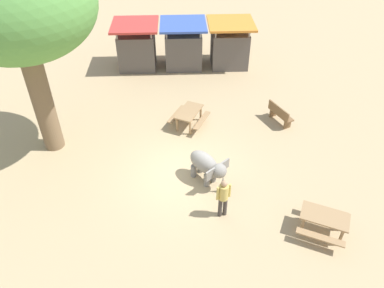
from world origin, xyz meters
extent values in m
plane|color=tan|center=(0.00, 0.00, 0.00)|extent=(60.00, 60.00, 0.00)
cylinder|color=gray|center=(1.14, -0.38, 0.26)|extent=(0.22, 0.22, 0.51)
cylinder|color=gray|center=(0.87, -0.61, 0.26)|extent=(0.22, 0.22, 0.51)
cylinder|color=gray|center=(0.68, 0.15, 0.26)|extent=(0.22, 0.22, 0.51)
cylinder|color=gray|center=(0.41, -0.08, 0.26)|extent=(0.22, 0.22, 0.51)
ellipsoid|color=gray|center=(0.77, -0.23, 0.82)|extent=(1.32, 1.39, 0.77)
sphere|color=gray|center=(1.29, -0.83, 0.91)|extent=(0.55, 0.55, 0.55)
cone|color=gray|center=(1.42, -0.98, 0.43)|extent=(0.17, 0.17, 0.86)
cube|color=gray|center=(1.51, -0.53, 0.91)|extent=(0.38, 0.34, 0.41)
cube|color=gray|center=(0.96, -1.00, 0.91)|extent=(0.38, 0.34, 0.41)
cylinder|color=#3F3833|center=(1.21, -2.10, 0.41)|extent=(0.14, 0.14, 0.82)
cylinder|color=#3F3833|center=(1.39, -2.05, 0.41)|extent=(0.14, 0.14, 0.82)
cylinder|color=tan|center=(1.30, -2.07, 1.11)|extent=(0.32, 0.32, 0.58)
sphere|color=tan|center=(1.30, -2.07, 1.51)|extent=(0.22, 0.22, 0.22)
cylinder|color=tan|center=(1.10, -2.13, 1.12)|extent=(0.09, 0.09, 0.55)
cylinder|color=tan|center=(1.50, -2.02, 1.12)|extent=(0.09, 0.09, 0.55)
cylinder|color=brown|center=(-5.39, 2.05, 2.23)|extent=(0.80, 0.80, 4.47)
ellipsoid|color=#569342|center=(-5.39, 2.05, 5.94)|extent=(5.44, 4.98, 3.85)
cube|color=brown|center=(4.54, 3.34, 0.45)|extent=(0.95, 1.44, 0.06)
cube|color=brown|center=(4.38, 3.27, 0.68)|extent=(0.64, 1.30, 0.40)
cube|color=brown|center=(4.32, 3.82, 0.21)|extent=(0.36, 0.22, 0.42)
cube|color=brown|center=(4.76, 2.86, 0.21)|extent=(0.36, 0.22, 0.42)
cube|color=#9E7A51|center=(0.36, 3.27, 0.75)|extent=(1.38, 1.70, 0.06)
cylinder|color=#9E7A51|center=(0.38, 2.59, 0.36)|extent=(0.10, 0.10, 0.72)
cylinder|color=#9E7A51|center=(-0.20, 2.87, 0.36)|extent=(0.10, 0.10, 0.72)
cylinder|color=#9E7A51|center=(0.91, 3.67, 0.36)|extent=(0.10, 0.10, 0.72)
cylinder|color=#9E7A51|center=(0.33, 3.95, 0.36)|extent=(0.10, 0.10, 0.72)
cube|color=#9E7A51|center=(0.91, 3.00, 0.44)|extent=(0.88, 1.45, 0.05)
cube|color=#9E7A51|center=(-0.20, 3.54, 0.44)|extent=(0.88, 1.45, 0.05)
cube|color=#9E7A51|center=(4.47, -2.93, 0.75)|extent=(1.70, 1.36, 0.06)
cylinder|color=#9E7A51|center=(3.79, -2.97, 0.36)|extent=(0.10, 0.10, 0.72)
cylinder|color=#9E7A51|center=(4.06, -2.39, 0.36)|extent=(0.10, 0.10, 0.72)
cylinder|color=#9E7A51|center=(4.88, -3.48, 0.36)|extent=(0.10, 0.10, 0.72)
cylinder|color=#9E7A51|center=(5.15, -2.90, 0.36)|extent=(0.10, 0.10, 0.72)
cube|color=#9E7A51|center=(4.21, -3.49, 0.44)|extent=(1.46, 0.86, 0.05)
cube|color=#9E7A51|center=(4.73, -2.37, 0.44)|extent=(1.46, 0.86, 0.05)
cube|color=#59514C|center=(-2.34, 9.19, 1.00)|extent=(2.00, 1.80, 2.00)
cube|color=#C63833|center=(-2.34, 9.19, 2.46)|extent=(2.50, 2.50, 0.12)
cylinder|color=gray|center=(-1.44, 10.00, 1.20)|extent=(0.10, 0.10, 2.40)
cylinder|color=gray|center=(-1.44, 8.38, 1.20)|extent=(0.10, 0.10, 2.40)
cylinder|color=gray|center=(-3.24, 10.00, 1.20)|extent=(0.10, 0.10, 2.40)
cylinder|color=gray|center=(-3.24, 8.38, 1.20)|extent=(0.10, 0.10, 2.40)
cube|color=#59514C|center=(0.26, 9.19, 1.00)|extent=(2.00, 1.80, 2.00)
cube|color=#3856B2|center=(0.26, 9.19, 2.46)|extent=(2.50, 2.50, 0.12)
cylinder|color=gray|center=(1.16, 10.00, 1.20)|extent=(0.10, 0.10, 2.40)
cylinder|color=gray|center=(1.16, 8.38, 1.20)|extent=(0.10, 0.10, 2.40)
cylinder|color=gray|center=(-0.64, 10.00, 1.20)|extent=(0.10, 0.10, 2.40)
cylinder|color=gray|center=(-0.64, 8.38, 1.20)|extent=(0.10, 0.10, 2.40)
cube|color=#59514C|center=(2.86, 9.19, 1.00)|extent=(2.00, 1.80, 2.00)
cube|color=orange|center=(2.86, 9.19, 2.46)|extent=(2.50, 2.50, 0.12)
cylinder|color=gray|center=(3.76, 10.00, 1.20)|extent=(0.10, 0.10, 2.40)
cylinder|color=gray|center=(3.76, 8.38, 1.20)|extent=(0.10, 0.10, 2.40)
cylinder|color=gray|center=(1.96, 10.00, 1.20)|extent=(0.10, 0.10, 2.40)
cylinder|color=gray|center=(1.96, 8.38, 1.20)|extent=(0.10, 0.10, 2.40)
camera|label=1|loc=(-0.11, -10.61, 10.00)|focal=35.06mm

